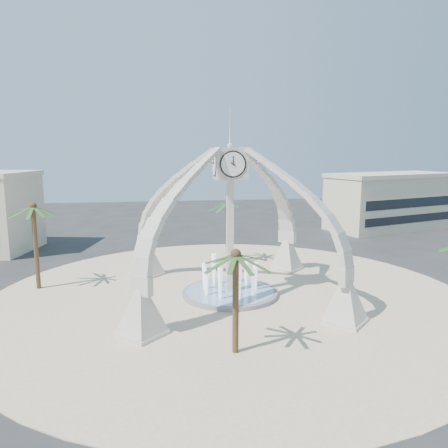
{
  "coord_description": "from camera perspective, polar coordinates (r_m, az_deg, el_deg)",
  "views": [
    {
      "loc": [
        -5.88,
        -34.79,
        12.15
      ],
      "look_at": [
        -0.19,
        2.0,
        5.8
      ],
      "focal_mm": 35.0,
      "sensor_mm": 36.0,
      "label": 1
    }
  ],
  "objects": [
    {
      "name": "building_ne",
      "position": [
        72.74,
        20.86,
        2.86
      ],
      "size": [
        21.87,
        14.17,
        8.6
      ],
      "rotation": [
        0.0,
        0.0,
        0.31
      ],
      "color": "beige",
      "rests_on": "ground"
    },
    {
      "name": "plaza",
      "position": [
        37.31,
        0.77,
        -9.28
      ],
      "size": [
        40.0,
        40.0,
        0.06
      ],
      "primitive_type": "cylinder",
      "color": "beige",
      "rests_on": "ground"
    },
    {
      "name": "clock_tower",
      "position": [
        35.73,
        0.8,
        0.56
      ],
      "size": [
        17.94,
        17.94,
        16.3
      ],
      "color": "#BDB4A8",
      "rests_on": "ground"
    },
    {
      "name": "palm_west",
      "position": [
        40.85,
        -23.68,
        1.94
      ],
      "size": [
        4.74,
        4.74,
        8.15
      ],
      "rotation": [
        0.0,
        0.0,
        -0.14
      ],
      "color": "brown",
      "rests_on": "ground"
    },
    {
      "name": "ground",
      "position": [
        37.32,
        0.77,
        -9.33
      ],
      "size": [
        140.0,
        140.0,
        0.0
      ],
      "primitive_type": "plane",
      "color": "#282828",
      "rests_on": "ground"
    },
    {
      "name": "palm_south",
      "position": [
        25.5,
        1.55,
        -4.19
      ],
      "size": [
        4.66,
        4.66,
        6.9
      ],
      "rotation": [
        0.0,
        0.0,
        0.15
      ],
      "color": "brown",
      "rests_on": "ground"
    },
    {
      "name": "fountain",
      "position": [
        37.22,
        0.77,
        -8.91
      ],
      "size": [
        8.0,
        8.0,
        3.62
      ],
      "color": "gray",
      "rests_on": "ground"
    },
    {
      "name": "palm_north",
      "position": [
        46.32,
        0.47,
        2.68
      ],
      "size": [
        4.95,
        4.95,
        7.39
      ],
      "rotation": [
        0.0,
        0.0,
        -0.23
      ],
      "color": "brown",
      "rests_on": "ground"
    }
  ]
}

